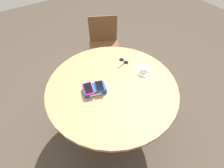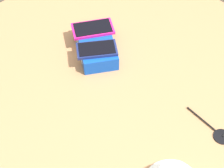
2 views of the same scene
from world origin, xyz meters
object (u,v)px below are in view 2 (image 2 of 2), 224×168
object	(u,v)px
phone_box	(96,46)
phone_magenta	(93,29)
round_table	(112,106)
phone_navy	(97,49)

from	to	relation	value
phone_box	phone_magenta	xyz separation A→B (m)	(-0.05, 0.01, 0.03)
round_table	phone_magenta	bearing A→B (deg)	168.98
round_table	phone_navy	size ratio (longest dim) A/B	8.39
round_table	phone_box	world-z (taller)	phone_box
round_table	phone_navy	xyz separation A→B (m)	(-0.12, 0.01, 0.14)
phone_navy	round_table	bearing A→B (deg)	-4.92
phone_magenta	round_table	bearing A→B (deg)	-11.02
phone_box	phone_navy	size ratio (longest dim) A/B	1.53
round_table	phone_box	distance (m)	0.20
phone_magenta	phone_navy	size ratio (longest dim) A/B	1.06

